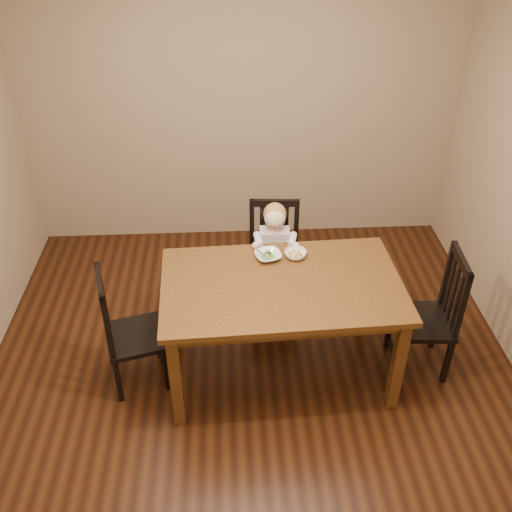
{
  "coord_description": "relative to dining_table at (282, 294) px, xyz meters",
  "views": [
    {
      "loc": [
        -0.13,
        -3.04,
        3.19
      ],
      "look_at": [
        0.04,
        0.25,
        0.9
      ],
      "focal_mm": 40.0,
      "sensor_mm": 36.0,
      "label": 1
    }
  ],
  "objects": [
    {
      "name": "room",
      "position": [
        -0.21,
        -0.03,
        0.62
      ],
      "size": [
        4.01,
        4.01,
        2.71
      ],
      "color": "#3B1D0C",
      "rests_on": "ground"
    },
    {
      "name": "dining_table",
      "position": [
        0.0,
        0.0,
        0.0
      ],
      "size": [
        1.68,
        1.05,
        0.82
      ],
      "rotation": [
        0.0,
        0.0,
        0.04
      ],
      "color": "#482610",
      "rests_on": "room"
    },
    {
      "name": "chair_child",
      "position": [
        0.01,
        0.76,
        -0.26
      ],
      "size": [
        0.44,
        0.42,
        0.97
      ],
      "rotation": [
        0.0,
        0.0,
        3.08
      ],
      "color": "black",
      "rests_on": "room"
    },
    {
      "name": "chair_left",
      "position": [
        -1.09,
        -0.04,
        -0.27
      ],
      "size": [
        0.49,
        0.5,
        0.96
      ],
      "rotation": [
        0.0,
        0.0,
        -1.31
      ],
      "color": "black",
      "rests_on": "room"
    },
    {
      "name": "chair_right",
      "position": [
        1.09,
        -0.0,
        -0.25
      ],
      "size": [
        0.44,
        0.46,
        1.0
      ],
      "rotation": [
        0.0,
        0.0,
        1.5
      ],
      "color": "black",
      "rests_on": "room"
    },
    {
      "name": "toddler",
      "position": [
        0.01,
        0.71,
        -0.12
      ],
      "size": [
        0.34,
        0.41,
        0.54
      ],
      "primitive_type": null,
      "rotation": [
        0.0,
        0.0,
        3.08
      ],
      "color": "white",
      "rests_on": "chair_child"
    },
    {
      "name": "bowl_peas",
      "position": [
        -0.07,
        0.29,
        0.12
      ],
      "size": [
        0.23,
        0.23,
        0.05
      ],
      "primitive_type": "imported",
      "rotation": [
        0.0,
        0.0,
        0.27
      ],
      "color": "white",
      "rests_on": "dining_table"
    },
    {
      "name": "bowl_veg",
      "position": [
        0.13,
        0.3,
        0.12
      ],
      "size": [
        0.19,
        0.19,
        0.05
      ],
      "primitive_type": "imported",
      "rotation": [
        0.0,
        0.0,
        0.19
      ],
      "color": "white",
      "rests_on": "dining_table"
    },
    {
      "name": "fork",
      "position": [
        -0.11,
        0.27,
        0.14
      ],
      "size": [
        0.1,
        0.09,
        0.05
      ],
      "rotation": [
        0.0,
        0.0,
        0.82
      ],
      "color": "silver",
      "rests_on": "bowl_peas"
    }
  ]
}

